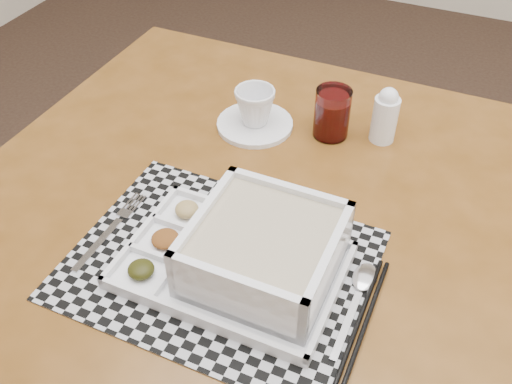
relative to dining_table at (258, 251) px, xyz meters
The scene contains 10 objects.
dining_table is the anchor object (origin of this frame).
placemat 0.14m from the dining_table, 96.81° to the right, with size 0.44×0.34×0.00m, color #AAABB2.
serving_tray 0.17m from the dining_table, 68.29° to the right, with size 0.32×0.22×0.10m.
fork 0.25m from the dining_table, 149.26° to the right, with size 0.02×0.19×0.00m.
spoon 0.22m from the dining_table, 19.16° to the right, with size 0.04×0.18×0.01m.
chopsticks 0.27m from the dining_table, 32.58° to the right, with size 0.02×0.24×0.01m.
saucer 0.27m from the dining_table, 115.34° to the left, with size 0.15×0.15×0.01m, color white.
cup 0.29m from the dining_table, 115.34° to the left, with size 0.08×0.08×0.07m, color white.
juice_glass 0.30m from the dining_table, 82.83° to the left, with size 0.07×0.07×0.10m.
creamer_bottle 0.35m from the dining_table, 66.40° to the left, with size 0.05×0.05×0.11m.
Camera 1 is at (-0.01, -0.84, 1.44)m, focal length 40.00 mm.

